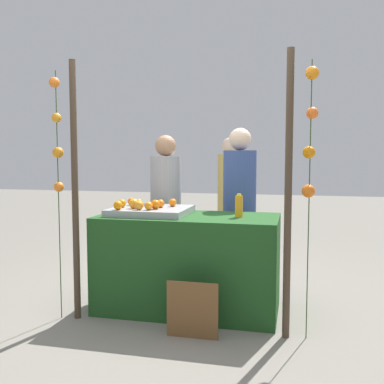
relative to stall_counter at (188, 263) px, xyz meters
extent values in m
plane|color=gray|center=(0.00, 0.00, -0.43)|extent=(24.00, 24.00, 0.00)
cube|color=#1E4C1E|center=(0.00, 0.00, 0.00)|extent=(1.61, 0.77, 0.87)
cube|color=#9EA0A5|center=(-0.36, 0.02, 0.46)|extent=(0.70, 0.63, 0.06)
sphere|color=orange|center=(-0.62, -0.03, 0.53)|extent=(0.07, 0.07, 0.07)
sphere|color=orange|center=(-0.48, -0.10, 0.54)|extent=(0.09, 0.09, 0.09)
sphere|color=orange|center=(-0.58, -0.22, 0.53)|extent=(0.08, 0.08, 0.08)
sphere|color=orange|center=(-0.32, -0.17, 0.53)|extent=(0.07, 0.07, 0.07)
sphere|color=orange|center=(-0.60, 0.15, 0.53)|extent=(0.07, 0.07, 0.07)
sphere|color=orange|center=(-0.18, 0.14, 0.53)|extent=(0.07, 0.07, 0.07)
sphere|color=orange|center=(-0.28, -0.09, 0.54)|extent=(0.08, 0.08, 0.08)
sphere|color=orange|center=(-0.41, -0.17, 0.53)|extent=(0.08, 0.08, 0.08)
sphere|color=orange|center=(-0.47, 0.00, 0.53)|extent=(0.08, 0.08, 0.08)
sphere|color=orange|center=(-0.27, 0.04, 0.53)|extent=(0.08, 0.08, 0.08)
cylinder|color=orange|center=(0.46, 0.00, 0.53)|extent=(0.07, 0.07, 0.19)
cylinder|color=yellow|center=(0.46, 0.00, 0.63)|extent=(0.04, 0.04, 0.02)
cube|color=brown|center=(0.18, -0.61, -0.22)|extent=(0.41, 0.01, 0.45)
cube|color=black|center=(0.18, -0.60, -0.22)|extent=(0.38, 0.02, 0.43)
cylinder|color=#99999E|center=(-0.39, 0.61, 0.27)|extent=(0.32, 0.32, 1.40)
sphere|color=#A87A59|center=(-0.39, 0.61, 1.07)|extent=(0.22, 0.22, 0.22)
cylinder|color=#384C8C|center=(0.38, 0.66, 0.29)|extent=(0.34, 0.34, 1.46)
sphere|color=beige|center=(0.38, 0.66, 1.14)|extent=(0.23, 0.23, 0.23)
cylinder|color=tan|center=(0.08, 2.00, 0.28)|extent=(0.33, 0.33, 1.42)
sphere|color=beige|center=(0.08, 2.00, 1.10)|extent=(0.22, 0.22, 0.22)
cylinder|color=beige|center=(-0.85, 2.25, 0.26)|extent=(0.32, 0.32, 1.40)
sphere|color=beige|center=(-0.85, 2.25, 1.07)|extent=(0.22, 0.22, 0.22)
cylinder|color=#473828|center=(-0.89, -0.42, 0.67)|extent=(0.06, 0.06, 2.20)
cylinder|color=#473828|center=(0.89, -0.42, 0.67)|extent=(0.06, 0.06, 2.20)
cylinder|color=#2D4C23|center=(-1.02, -0.46, 0.62)|extent=(0.01, 0.01, 2.11)
sphere|color=orange|center=(-1.03, -0.47, 1.58)|extent=(0.09, 0.09, 0.09)
sphere|color=orange|center=(-1.02, -0.47, 1.29)|extent=(0.08, 0.08, 0.08)
sphere|color=orange|center=(-1.01, -0.46, 1.00)|extent=(0.09, 0.09, 0.09)
sphere|color=orange|center=(-1.02, -0.45, 0.71)|extent=(0.09, 0.09, 0.09)
cylinder|color=#2D4C23|center=(1.04, -0.41, 0.62)|extent=(0.01, 0.01, 2.11)
sphere|color=orange|center=(1.04, -0.41, 1.58)|extent=(0.10, 0.10, 0.10)
sphere|color=orange|center=(1.05, -0.40, 1.29)|extent=(0.09, 0.09, 0.09)
sphere|color=orange|center=(1.03, -0.40, 1.00)|extent=(0.09, 0.09, 0.09)
sphere|color=orange|center=(1.03, -0.40, 0.71)|extent=(0.10, 0.10, 0.10)
camera|label=1|loc=(0.95, -3.83, 0.98)|focal=41.37mm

